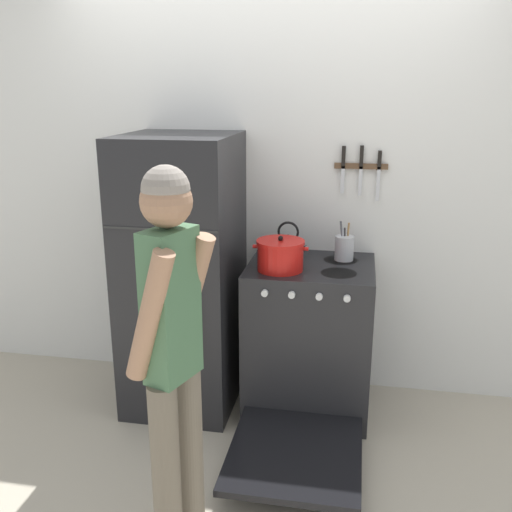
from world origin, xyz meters
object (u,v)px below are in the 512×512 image
Objects in this scene: tea_kettle at (288,247)px; utensil_jar at (344,248)px; refrigerator at (183,274)px; dutch_oven_pot at (280,255)px; person at (173,346)px; stove_range at (308,340)px.

utensil_jar reaches higher than tea_kettle.
refrigerator reaches higher than utensil_jar.
refrigerator is 0.62m from dutch_oven_pot.
refrigerator reaches higher than person.
refrigerator is 0.64m from tea_kettle.
person is at bearing -114.38° from utensil_jar.
tea_kettle is (0.01, 0.25, -0.02)m from dutch_oven_pot.
person reaches higher than dutch_oven_pot.
stove_range is 0.83× the size of person.
tea_kettle is 1.35m from person.
refrigerator reaches higher than stove_range.
stove_range is at bearing 0.23° from refrigerator.
refrigerator is at bearing 35.27° from person.
tea_kettle is (0.60, 0.16, 0.15)m from refrigerator.
dutch_oven_pot is 0.19× the size of person.
dutch_oven_pot is 1.35× the size of utensil_jar.
utensil_jar reaches higher than dutch_oven_pot.
refrigerator is 7.42× the size of tea_kettle.
tea_kettle is at bearing 7.69° from person.
utensil_jar is at bearing 1.16° from tea_kettle.
dutch_oven_pot is 0.42m from utensil_jar.
stove_range is 0.58m from utensil_jar.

